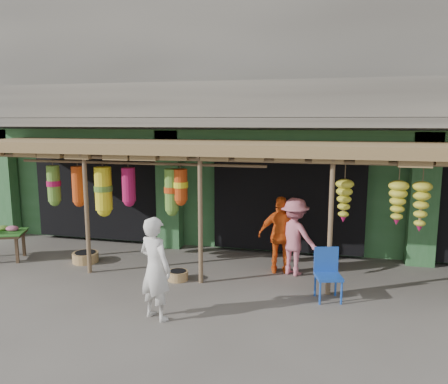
% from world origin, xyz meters
% --- Properties ---
extents(ground, '(80.00, 80.00, 0.00)m').
position_xyz_m(ground, '(0.00, 0.00, 0.00)').
color(ground, '#514C47').
rests_on(ground, ground).
extents(building, '(16.40, 6.80, 7.00)m').
position_xyz_m(building, '(-0.00, 4.87, 3.37)').
color(building, gray).
rests_on(building, ground).
extents(awning, '(14.00, 2.70, 2.79)m').
position_xyz_m(awning, '(-0.15, 0.80, 2.57)').
color(awning, brown).
rests_on(awning, ground).
extents(blue_chair, '(0.55, 0.56, 0.94)m').
position_xyz_m(blue_chair, '(0.98, -0.41, 0.53)').
color(blue_chair, '#1945A7').
rests_on(blue_chair, ground).
extents(basket_mid, '(0.67, 0.67, 0.23)m').
position_xyz_m(basket_mid, '(-4.47, 0.42, 0.11)').
color(basket_mid, '#9D8346').
rests_on(basket_mid, ground).
extents(basket_right, '(0.51, 0.51, 0.19)m').
position_xyz_m(basket_right, '(-2.00, -0.17, 0.09)').
color(basket_right, '#986947').
rests_on(basket_right, ground).
extents(person_front, '(0.74, 0.63, 1.72)m').
position_xyz_m(person_front, '(-1.76, -1.91, 0.86)').
color(person_front, silver).
rests_on(person_front, ground).
extents(person_vendor, '(1.02, 0.52, 1.66)m').
position_xyz_m(person_vendor, '(0.00, 0.78, 0.83)').
color(person_vendor, '#E15415').
rests_on(person_vendor, ground).
extents(person_shopper, '(1.22, 1.00, 1.65)m').
position_xyz_m(person_shopper, '(0.28, 0.76, 0.82)').
color(person_shopper, '#C56878').
rests_on(person_shopper, ground).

